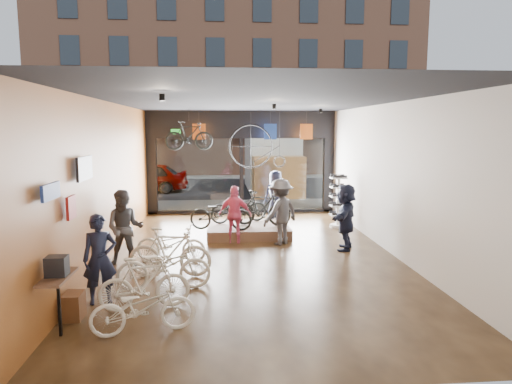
{
  "coord_description": "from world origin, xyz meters",
  "views": [
    {
      "loc": [
        -0.84,
        -11.07,
        3.14
      ],
      "look_at": [
        0.18,
        1.4,
        1.41
      ],
      "focal_mm": 32.0,
      "sensor_mm": 36.0,
      "label": 1
    }
  ],
  "objects": [
    {
      "name": "sunglasses_rack",
      "position": [
        2.95,
        3.08,
        0.86
      ],
      "size": [
        0.59,
        0.52,
        1.72
      ],
      "primitive_type": null,
      "rotation": [
        0.0,
        0.0,
        0.23
      ],
      "color": "white",
      "rests_on": "ground_plane"
    },
    {
      "name": "display_platform",
      "position": [
        0.0,
        2.2,
        0.15
      ],
      "size": [
        2.4,
        1.8,
        0.3
      ],
      "primitive_type": "cube",
      "color": "#513824",
      "rests_on": "ground_plane"
    },
    {
      "name": "ground_plane",
      "position": [
        0.0,
        0.0,
        -0.02
      ],
      "size": [
        7.0,
        12.0,
        0.04
      ],
      "primitive_type": "cube",
      "color": "black",
      "rests_on": "ground"
    },
    {
      "name": "floor_bike_0",
      "position": [
        -2.03,
        -4.25,
        0.42
      ],
      "size": [
        1.68,
        0.89,
        0.84
      ],
      "primitive_type": "imported",
      "rotation": [
        0.0,
        0.0,
        1.79
      ],
      "color": "silver",
      "rests_on": "ground_plane"
    },
    {
      "name": "customer_4",
      "position": [
        1.12,
        4.56,
        0.86
      ],
      "size": [
        0.96,
        0.77,
        1.72
      ],
      "primitive_type": "imported",
      "rotation": [
        0.0,
        0.0,
        3.44
      ],
      "color": "#161C33",
      "rests_on": "ground_plane"
    },
    {
      "name": "jersey_mid",
      "position": [
        1.0,
        5.2,
        3.05
      ],
      "size": [
        0.45,
        0.03,
        0.55
      ],
      "primitive_type": "cube",
      "color": "#1E3F99",
      "rests_on": "ceiling"
    },
    {
      "name": "street_road",
      "position": [
        0.0,
        15.0,
        -0.01
      ],
      "size": [
        30.0,
        18.0,
        0.02
      ],
      "primitive_type": "cube",
      "color": "black",
      "rests_on": "ground"
    },
    {
      "name": "floor_bike_4",
      "position": [
        -2.0,
        -0.38,
        0.44
      ],
      "size": [
        1.76,
        0.88,
        0.88
      ],
      "primitive_type": "imported",
      "rotation": [
        0.0,
        0.0,
        1.39
      ],
      "color": "silver",
      "rests_on": "ground_plane"
    },
    {
      "name": "jersey_left",
      "position": [
        -1.53,
        5.2,
        3.05
      ],
      "size": [
        0.45,
        0.03,
        0.55
      ],
      "primitive_type": "cube",
      "color": "#CC5919",
      "rests_on": "ceiling"
    },
    {
      "name": "customer_5",
      "position": [
        2.44,
        0.4,
        0.87
      ],
      "size": [
        1.07,
        1.68,
        1.74
      ],
      "primitive_type": "imported",
      "rotation": [
        0.0,
        0.0,
        4.33
      ],
      "color": "#161C33",
      "rests_on": "ground_plane"
    },
    {
      "name": "customer_1",
      "position": [
        -3.0,
        -0.66,
        0.89
      ],
      "size": [
        0.87,
        0.68,
        1.78
      ],
      "primitive_type": "imported",
      "rotation": [
        0.0,
        0.0,
        0.01
      ],
      "color": "#3F3F44",
      "rests_on": "ground_plane"
    },
    {
      "name": "display_bike_right",
      "position": [
        -0.25,
        2.67,
        0.77
      ],
      "size": [
        1.91,
        1.13,
        0.95
      ],
      "primitive_type": "imported",
      "rotation": [
        0.0,
        0.0,
        1.86
      ],
      "color": "black",
      "rests_on": "display_platform"
    },
    {
      "name": "sidewalk_near",
      "position": [
        0.0,
        7.2,
        0.06
      ],
      "size": [
        30.0,
        2.4,
        0.12
      ],
      "primitive_type": "cube",
      "color": "slate",
      "rests_on": "ground"
    },
    {
      "name": "floor_bike_1",
      "position": [
        -2.16,
        -3.29,
        0.47
      ],
      "size": [
        1.64,
        0.75,
        0.95
      ],
      "primitive_type": "imported",
      "rotation": [
        0.0,
        0.0,
        1.77
      ],
      "color": "silver",
      "rests_on": "ground_plane"
    },
    {
      "name": "customer_0",
      "position": [
        -3.0,
        -2.9,
        0.82
      ],
      "size": [
        0.68,
        0.54,
        1.64
      ],
      "primitive_type": "imported",
      "rotation": [
        0.0,
        0.0,
        0.27
      ],
      "color": "#161C33",
      "rests_on": "ground_plane"
    },
    {
      "name": "hung_bike",
      "position": [
        -1.81,
        4.2,
        2.93
      ],
      "size": [
        1.64,
        0.76,
        0.95
      ],
      "primitive_type": "imported",
      "rotation": [
        0.0,
        0.0,
        1.78
      ],
      "color": "black",
      "rests_on": "ceiling"
    },
    {
      "name": "customer_3",
      "position": [
        0.82,
        1.07,
        0.9
      ],
      "size": [
        1.33,
        1.24,
        1.81
      ],
      "primitive_type": "imported",
      "rotation": [
        0.0,
        0.0,
        3.79
      ],
      "color": "#3F3F44",
      "rests_on": "ground_plane"
    },
    {
      "name": "storefront",
      "position": [
        0.0,
        6.0,
        1.9
      ],
      "size": [
        7.0,
        0.26,
        3.8
      ],
      "primitive_type": null,
      "color": "black",
      "rests_on": "ground"
    },
    {
      "name": "ceiling",
      "position": [
        0.0,
        0.0,
        3.82
      ],
      "size": [
        7.0,
        12.0,
        0.04
      ],
      "primitive_type": "cube",
      "color": "black",
      "rests_on": "ground"
    },
    {
      "name": "box_truck",
      "position": [
        1.79,
        11.0,
        1.41
      ],
      "size": [
        2.38,
        7.13,
        2.81
      ],
      "primitive_type": null,
      "color": "silver",
      "rests_on": "street_road"
    },
    {
      "name": "floor_bike_3",
      "position": [
        -1.91,
        -1.5,
        0.54
      ],
      "size": [
        1.83,
        0.71,
        1.07
      ],
      "primitive_type": "imported",
      "rotation": [
        0.0,
        0.0,
        1.45
      ],
      "color": "silver",
      "rests_on": "ground_plane"
    },
    {
      "name": "exit_sign",
      "position": [
        -2.4,
        5.88,
        3.05
      ],
      "size": [
        0.35,
        0.06,
        0.18
      ],
      "primitive_type": "cube",
      "color": "#198C26",
      "rests_on": "storefront"
    },
    {
      "name": "sidewalk_far",
      "position": [
        0.0,
        19.0,
        0.06
      ],
      "size": [
        30.0,
        2.0,
        0.12
      ],
      "primitive_type": "cube",
      "color": "slate",
      "rests_on": "ground"
    },
    {
      "name": "display_bike_mid",
      "position": [
        0.39,
        2.13,
        0.82
      ],
      "size": [
        1.8,
        0.99,
        1.04
      ],
      "primitive_type": "imported",
      "rotation": [
        0.0,
        0.0,
        1.27
      ],
      "color": "black",
      "rests_on": "display_platform"
    },
    {
      "name": "street_car",
      "position": [
        -4.61,
        12.0,
        0.74
      ],
      "size": [
        4.35,
        1.75,
        1.48
      ],
      "primitive_type": "imported",
      "rotation": [
        0.0,
        0.0,
        -1.57
      ],
      "color": "gray",
      "rests_on": "street_road"
    },
    {
      "name": "jersey_right",
      "position": [
        2.3,
        5.2,
        3.05
      ],
      "size": [
        0.45,
        0.03,
        0.55
      ],
      "primitive_type": "cube",
      "color": "#CC5919",
      "rests_on": "ceiling"
    },
    {
      "name": "opposite_building",
      "position": [
        0.0,
        21.5,
        7.0
      ],
      "size": [
        26.0,
        5.0,
        14.0
      ],
      "primitive_type": "cube",
      "color": "brown",
      "rests_on": "ground"
    },
    {
      "name": "wall_right",
      "position": [
        3.52,
        0.0,
        1.9
      ],
      "size": [
        0.04,
        12.0,
        3.8
      ],
      "primitive_type": "cube",
      "color": "beige",
      "rests_on": "ground"
    },
    {
      "name": "floor_bike_2",
      "position": [
        -1.94,
        -2.32,
        0.48
      ],
      "size": [
        1.87,
        0.78,
        0.96
      ],
      "primitive_type": "imported",
      "rotation": [
        0.0,
        0.0,
        1.65
      ],
      "color": "silver",
      "rests_on": "ground_plane"
    },
    {
      "name": "wall_merch",
      "position": [
        -3.38,
        -3.5,
        1.3
      ],
      "size": [
        0.4,
        2.4,
        2.6
      ],
      "primitive_type": null,
      "color": "navy",
      "rests_on": "wall_left"
    },
    {
      "name": "penny_farthing",
      "position": [
        0.58,
        4.67,
        2.5
      ],
      "size": [
        1.89,
        0.06,
        1.51
      ],
      "primitive_type": null,
      "color": "black",
      "rests_on": "ceiling"
    },
    {
      "name": "display_bike_left",
      "position": [
        -0.81,
        1.65,
        0.77
      ],
      "size": [
        1.86,
        0.97,
        0.93
      ],
      "primitive_type": "imported",
      "rotation": [
        0.0,
        0.0,
        1.37
      ],
      "color": "black",
      "rests_on": "display_platform"
    },
    {
      "name": "wall_back",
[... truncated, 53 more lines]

